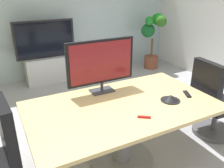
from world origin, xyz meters
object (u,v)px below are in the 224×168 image
conference_table (122,119)px  tv_monitor (101,63)px  office_chair_right (212,105)px  wall_display_unit (47,62)px  potted_plant (152,36)px  remote_control (187,94)px  conference_phone (171,98)px

conference_table → tv_monitor: tv_monitor is taller
office_chair_right → wall_display_unit: (-1.51, 2.97, -0.01)m
tv_monitor → potted_plant: (2.40, 2.21, -0.32)m
conference_table → remote_control: bearing=-9.7°
conference_phone → conference_table: bearing=162.7°
remote_control → conference_table: bearing=-164.1°
office_chair_right → conference_phone: office_chair_right is taller
wall_display_unit → potted_plant: 2.56m
office_chair_right → conference_phone: 0.88m
wall_display_unit → conference_phone: size_ratio=5.95×
office_chair_right → conference_table: bearing=89.7°
wall_display_unit → office_chair_right: bearing=-63.0°
tv_monitor → conference_table: bearing=-83.2°
tv_monitor → remote_control: size_ratio=4.94×
conference_phone → remote_control: 0.28m
conference_table → wall_display_unit: (-0.17, 2.87, -0.13)m
conference_table → office_chair_right: size_ratio=1.88×
conference_table → conference_phone: size_ratio=9.30×
conference_table → office_chair_right: office_chair_right is taller
office_chair_right → wall_display_unit: bearing=31.1°
conference_table → remote_control: (0.80, -0.14, 0.19)m
conference_table → remote_control: 0.84m
remote_control → potted_plant: bearing=86.4°
conference_phone → remote_control: size_ratio=1.29×
tv_monitor → office_chair_right: bearing=-20.9°
office_chair_right → tv_monitor: (-1.39, 0.53, 0.65)m
office_chair_right → potted_plant: (1.01, 2.74, 0.34)m
potted_plant → wall_display_unit: bearing=174.7°
office_chair_right → remote_control: office_chair_right is taller
wall_display_unit → potted_plant: bearing=-5.3°
potted_plant → tv_monitor: bearing=-137.4°
office_chair_right → tv_monitor: bearing=73.2°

